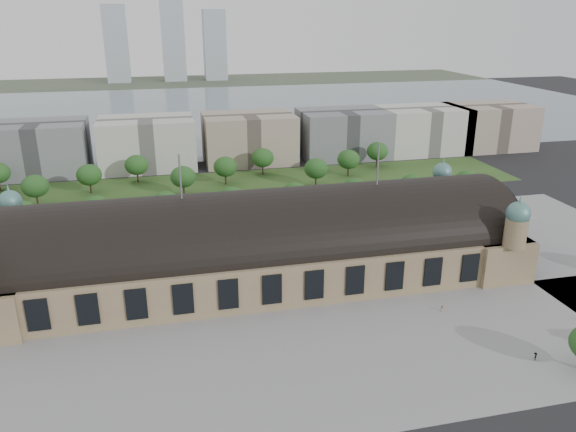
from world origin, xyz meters
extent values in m
plane|color=black|center=(0.00, 0.00, 0.00)|extent=(900.00, 900.00, 0.00)
cube|color=#8E7F58|center=(0.00, 0.00, 6.00)|extent=(150.00, 40.00, 12.00)
cube|color=#8E7F58|center=(-67.00, 0.00, 6.00)|extent=(16.00, 43.00, 12.00)
cube|color=#8E7F58|center=(67.00, 0.00, 6.00)|extent=(16.00, 43.00, 12.00)
cylinder|color=black|center=(0.00, 0.00, 12.00)|extent=(144.00, 37.60, 37.60)
cylinder|color=black|center=(73.00, 0.00, 14.00)|extent=(1.20, 32.00, 32.00)
cylinder|color=#8E7F58|center=(-67.00, 21.00, 16.00)|extent=(6.00, 6.00, 8.00)
sphere|color=slate|center=(-67.00, 21.00, 21.50)|extent=(6.40, 6.40, 6.40)
cone|color=slate|center=(-67.00, 21.00, 25.50)|extent=(1.00, 1.00, 2.50)
cylinder|color=#8E7F58|center=(67.00, 21.00, 16.00)|extent=(6.00, 6.00, 8.00)
sphere|color=slate|center=(67.00, 21.00, 21.50)|extent=(6.40, 6.40, 6.40)
cone|color=slate|center=(67.00, 21.00, 25.50)|extent=(1.00, 1.00, 2.50)
cylinder|color=#8E7F58|center=(67.00, -21.00, 16.00)|extent=(6.00, 6.00, 8.00)
sphere|color=slate|center=(67.00, -21.00, 21.50)|extent=(6.40, 6.40, 6.40)
cone|color=slate|center=(67.00, -21.00, 25.50)|extent=(1.00, 1.00, 2.50)
cylinder|color=#59595B|center=(-20.00, 0.00, 31.50)|extent=(0.50, 0.50, 12.00)
cylinder|color=#59595B|center=(35.00, 0.00, 31.50)|extent=(0.50, 0.50, 12.00)
cube|color=gray|center=(10.00, -44.00, 0.00)|extent=(190.00, 48.00, 0.12)
cube|color=gray|center=(103.00, 0.00, 0.00)|extent=(56.00, 100.00, 0.12)
cube|color=black|center=(-20.00, 38.00, 0.00)|extent=(260.00, 26.00, 0.10)
cube|color=#2D4B1E|center=(-15.00, 93.00, 0.00)|extent=(300.00, 45.00, 0.10)
cube|color=#DA5F0C|center=(-55.00, 62.00, 4.70)|extent=(14.00, 9.00, 0.70)
cube|color=#59595B|center=(-53.00, 68.00, 1.60)|extent=(7.00, 5.00, 3.20)
cylinder|color=#59595B|center=(-60.50, 65.20, 2.20)|extent=(0.50, 0.50, 4.40)
cylinder|color=#59595B|center=(-49.50, 65.20, 2.20)|extent=(0.50, 0.50, 4.40)
cylinder|color=#59595B|center=(-60.50, 58.80, 2.20)|extent=(0.50, 0.50, 4.40)
cylinder|color=#59595B|center=(-49.50, 58.80, 2.20)|extent=(0.50, 0.50, 4.40)
cube|color=slate|center=(0.00, 298.00, 0.00)|extent=(700.00, 320.00, 0.08)
cube|color=#44513D|center=(0.00, 498.00, 0.00)|extent=(700.00, 120.00, 0.14)
cube|color=#9EA8B2|center=(-60.00, 508.00, 40.00)|extent=(24.00, 24.00, 80.00)
cube|color=#9EA8B2|center=(0.00, 508.00, 42.50)|extent=(24.00, 24.00, 85.00)
cube|color=#9EA8B2|center=(45.00, 508.00, 37.50)|extent=(24.00, 24.00, 75.00)
cube|color=slate|center=(-80.00, 133.00, 12.00)|extent=(45.00, 32.00, 24.00)
cube|color=#B9B7AF|center=(-30.00, 133.00, 12.00)|extent=(45.00, 32.00, 24.00)
cube|color=#A2907F|center=(20.00, 133.00, 12.00)|extent=(45.00, 32.00, 24.00)
cube|color=slate|center=(70.00, 133.00, 12.00)|extent=(45.00, 32.00, 24.00)
cube|color=#B9B7AF|center=(115.00, 133.00, 12.00)|extent=(45.00, 32.00, 24.00)
cube|color=#A2907F|center=(155.00, 133.00, 12.00)|extent=(45.00, 32.00, 24.00)
cylinder|color=#2D2116|center=(-72.00, 53.00, 2.16)|extent=(0.70, 0.70, 4.32)
ellipsoid|color=#184518|center=(-72.00, 53.00, 7.44)|extent=(9.60, 9.60, 8.16)
cylinder|color=#2D2116|center=(-48.00, 53.00, 2.16)|extent=(0.70, 0.70, 4.32)
ellipsoid|color=#184518|center=(-48.00, 53.00, 7.44)|extent=(9.60, 9.60, 8.16)
cylinder|color=#2D2116|center=(-24.00, 53.00, 2.16)|extent=(0.70, 0.70, 4.32)
ellipsoid|color=#184518|center=(-24.00, 53.00, 7.44)|extent=(9.60, 9.60, 8.16)
cylinder|color=#2D2116|center=(0.00, 53.00, 2.16)|extent=(0.70, 0.70, 4.32)
ellipsoid|color=#184518|center=(0.00, 53.00, 7.44)|extent=(9.60, 9.60, 8.16)
cylinder|color=#2D2116|center=(24.00, 53.00, 2.16)|extent=(0.70, 0.70, 4.32)
ellipsoid|color=#184518|center=(24.00, 53.00, 7.44)|extent=(9.60, 9.60, 8.16)
cylinder|color=#2D2116|center=(48.00, 53.00, 2.16)|extent=(0.70, 0.70, 4.32)
ellipsoid|color=#184518|center=(48.00, 53.00, 7.44)|extent=(9.60, 9.60, 8.16)
cylinder|color=#2D2116|center=(72.00, 53.00, 2.16)|extent=(0.70, 0.70, 4.32)
ellipsoid|color=#184518|center=(72.00, 53.00, 7.44)|extent=(9.60, 9.60, 8.16)
cylinder|color=#2D2116|center=(96.00, 53.00, 2.16)|extent=(0.70, 0.70, 4.32)
ellipsoid|color=#184518|center=(96.00, 53.00, 7.44)|extent=(9.60, 9.60, 8.16)
cylinder|color=#2D2116|center=(-92.00, 107.00, 2.34)|extent=(0.70, 0.70, 4.68)
cylinder|color=#2D2116|center=(-73.00, 83.00, 2.34)|extent=(0.70, 0.70, 4.68)
ellipsoid|color=#184518|center=(-73.00, 83.00, 8.06)|extent=(10.40, 10.40, 8.84)
cylinder|color=#2D2116|center=(-54.00, 95.00, 2.34)|extent=(0.70, 0.70, 4.68)
ellipsoid|color=#184518|center=(-54.00, 95.00, 8.06)|extent=(10.40, 10.40, 8.84)
cylinder|color=#2D2116|center=(-35.00, 107.00, 2.34)|extent=(0.70, 0.70, 4.68)
ellipsoid|color=#184518|center=(-35.00, 107.00, 8.06)|extent=(10.40, 10.40, 8.84)
cylinder|color=#2D2116|center=(-16.00, 83.00, 2.34)|extent=(0.70, 0.70, 4.68)
ellipsoid|color=#184518|center=(-16.00, 83.00, 8.06)|extent=(10.40, 10.40, 8.84)
cylinder|color=#2D2116|center=(3.00, 95.00, 2.34)|extent=(0.70, 0.70, 4.68)
ellipsoid|color=#184518|center=(3.00, 95.00, 8.06)|extent=(10.40, 10.40, 8.84)
cylinder|color=#2D2116|center=(22.00, 107.00, 2.34)|extent=(0.70, 0.70, 4.68)
ellipsoid|color=#184518|center=(22.00, 107.00, 8.06)|extent=(10.40, 10.40, 8.84)
cylinder|color=#2D2116|center=(41.00, 83.00, 2.34)|extent=(0.70, 0.70, 4.68)
ellipsoid|color=#184518|center=(41.00, 83.00, 8.06)|extent=(10.40, 10.40, 8.84)
cylinder|color=#2D2116|center=(60.00, 95.00, 2.34)|extent=(0.70, 0.70, 4.68)
ellipsoid|color=#184518|center=(60.00, 95.00, 8.06)|extent=(10.40, 10.40, 8.84)
cylinder|color=#2D2116|center=(79.00, 107.00, 2.34)|extent=(0.70, 0.70, 4.68)
ellipsoid|color=#184518|center=(79.00, 107.00, 8.06)|extent=(10.40, 10.40, 8.84)
imported|color=black|center=(-68.22, 30.13, 0.76)|extent=(5.53, 2.62, 1.53)
imported|color=maroon|center=(-38.11, 44.30, 0.74)|extent=(5.24, 2.51, 1.47)
imported|color=#1C254F|center=(-8.17, 34.89, 0.77)|extent=(4.58, 2.00, 1.54)
imported|color=slate|center=(43.34, 39.04, 0.72)|extent=(4.38, 1.56, 1.44)
imported|color=silver|center=(91.17, 34.94, 0.66)|extent=(4.91, 2.55, 1.32)
imported|color=maroon|center=(-46.58, 21.00, 0.65)|extent=(5.19, 3.98, 1.31)
imported|color=#182344|center=(-46.93, 21.92, 0.80)|extent=(5.98, 4.32, 1.61)
imported|color=#5A5E62|center=(-33.13, 21.00, 0.80)|extent=(5.05, 3.88, 1.60)
imported|color=silver|center=(-32.12, 23.93, 0.82)|extent=(5.19, 3.91, 1.64)
imported|color=gray|center=(-35.76, 22.09, 0.67)|extent=(5.32, 4.36, 1.35)
imported|color=black|center=(-40.95, 25.00, 0.68)|extent=(5.01, 3.76, 1.35)
imported|color=#AE1B2E|center=(-22.31, 28.89, 1.83)|extent=(13.23, 3.34, 3.67)
imported|color=beige|center=(-9.31, 27.00, 1.50)|extent=(10.85, 3.04, 2.99)
imported|color=silver|center=(27.17, 27.00, 1.66)|extent=(12.07, 3.74, 3.31)
imported|color=gray|center=(42.20, -29.86, 0.80)|extent=(0.83, 0.53, 1.60)
imported|color=gray|center=(51.88, -53.95, 0.94)|extent=(1.30, 1.09, 1.87)
camera|label=1|loc=(-24.96, -143.56, 71.89)|focal=35.00mm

